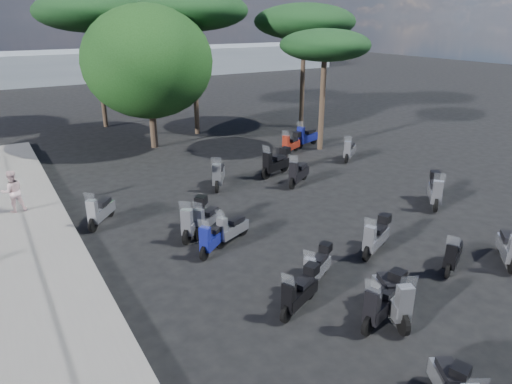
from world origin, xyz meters
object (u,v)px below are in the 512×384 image
scooter_4 (207,220)px  scooter_13 (453,255)px  scooter_5 (100,211)px  scooter_18 (376,237)px  pine_1 (305,22)px  scooter_14 (317,267)px  scooter_25 (349,151)px  scooter_9 (231,229)px  scooter_19 (298,173)px  pine_0 (192,11)px  pedestrian_far (13,191)px  scooter_11 (218,175)px  scooter_23 (509,248)px  scooter_20 (291,144)px  scooter_24 (435,191)px  scooter_10 (213,238)px  scooter_2 (300,292)px  scooter_15 (276,163)px  pine_2 (92,12)px  scooter_8 (393,298)px  pine_3 (325,46)px  scooter_12 (383,302)px  scooter_26 (306,137)px  scooter_3 (194,220)px

scooter_4 → scooter_13: size_ratio=0.96×
scooter_5 → scooter_13: 10.88m
scooter_18 → pine_1: 17.44m
scooter_14 → scooter_25: scooter_25 is taller
scooter_13 → pine_1: size_ratio=0.19×
scooter_4 → scooter_9: 1.02m
scooter_19 → pine_1: 12.17m
scooter_13 → pine_0: bearing=-28.7°
scooter_13 → scooter_19: bearing=-30.1°
scooter_14 → pedestrian_far: bearing=7.2°
scooter_11 → scooter_18: scooter_11 is taller
scooter_18 → scooter_23: 3.59m
scooter_4 → scooter_20: (7.54, 6.03, 0.06)m
scooter_20 → scooter_24: 8.24m
scooter_25 → pine_1: size_ratio=0.19×
scooter_18 → scooter_19: size_ratio=1.00×
scooter_14 → scooter_20: 11.96m
scooter_5 → scooter_13: bearing=173.8°
scooter_10 → pine_1: (12.03, 11.95, 5.75)m
scooter_18 → scooter_24: (4.47, 1.52, 0.05)m
pine_1 → scooter_2: bearing=-126.6°
scooter_20 → pine_0: (-2.27, 6.34, 6.27)m
scooter_18 → scooter_25: 9.28m
scooter_24 → scooter_15: bearing=-15.4°
scooter_9 → pine_2: pine_2 is taller
scooter_8 → pine_3: pine_3 is taller
scooter_5 → scooter_12: 9.53m
scooter_12 → scooter_10: bearing=3.1°
scooter_26 → scooter_11: bearing=96.2°
pedestrian_far → scooter_20: 12.68m
scooter_12 → pine_3: pine_3 is taller
scooter_14 → scooter_20: bearing=-60.2°
scooter_23 → pine_2: size_ratio=0.17×
scooter_25 → pine_1: (2.35, 7.05, 5.73)m
scooter_25 → pine_3: 5.23m
pedestrian_far → scooter_10: pedestrian_far is taller
scooter_11 → scooter_14: scooter_11 is taller
scooter_5 → pine_3: (12.06, 3.52, 4.70)m
pine_2 → scooter_19: bearing=-74.7°
pedestrian_far → scooter_19: (10.22, -2.56, -0.40)m
scooter_2 → pine_1: 20.19m
scooter_10 → scooter_11: bearing=-65.5°
scooter_9 → scooter_18: scooter_18 is taller
pedestrian_far → scooter_26: pedestrian_far is taller
scooter_26 → scooter_15: bearing=109.1°
scooter_3 → pine_0: 14.91m
scooter_12 → pine_0: bearing=-28.9°
scooter_2 → scooter_18: size_ratio=0.94×
scooter_9 → pine_0: pine_0 is taller
scooter_10 → scooter_5: bearing=-4.2°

